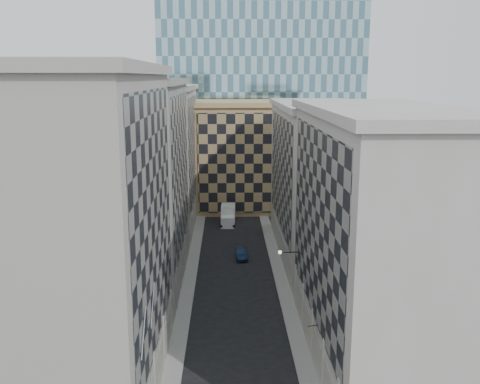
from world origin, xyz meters
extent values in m
cube|color=gray|center=(-5.25, 30.00, 0.07)|extent=(1.50, 100.00, 0.15)
cube|color=gray|center=(5.25, 30.00, 0.07)|extent=(1.50, 100.00, 0.15)
cube|color=#A4A093|center=(-11.00, 11.00, 11.50)|extent=(10.00, 22.00, 23.00)
cube|color=gray|center=(-6.12, 11.00, 13.00)|extent=(0.25, 19.36, 18.00)
cube|color=#A4A093|center=(-6.20, 11.00, 1.60)|extent=(0.45, 21.12, 3.20)
cube|color=#A4A093|center=(-11.00, 11.00, 23.35)|extent=(10.80, 22.80, 0.70)
cylinder|color=#A4A093|center=(-6.35, 8.25, 2.20)|extent=(0.90, 0.90, 4.40)
cylinder|color=#A4A093|center=(-6.35, 13.75, 2.20)|extent=(0.90, 0.90, 4.40)
cylinder|color=#A4A093|center=(-6.35, 19.25, 2.20)|extent=(0.90, 0.90, 4.40)
cube|color=gray|center=(-11.00, 33.00, 11.00)|extent=(10.00, 22.00, 22.00)
cube|color=gray|center=(-6.12, 33.00, 12.50)|extent=(0.25, 19.36, 17.00)
cube|color=gray|center=(-6.20, 33.00, 1.60)|extent=(0.45, 21.12, 3.20)
cube|color=gray|center=(-11.00, 33.00, 22.35)|extent=(10.80, 22.80, 0.70)
cylinder|color=gray|center=(-6.35, 24.75, 2.20)|extent=(0.90, 0.90, 4.40)
cylinder|color=gray|center=(-6.35, 30.25, 2.20)|extent=(0.90, 0.90, 4.40)
cylinder|color=gray|center=(-6.35, 35.75, 2.20)|extent=(0.90, 0.90, 4.40)
cylinder|color=gray|center=(-6.35, 41.25, 2.20)|extent=(0.90, 0.90, 4.40)
cube|color=#A4A093|center=(-11.00, 55.00, 10.50)|extent=(10.00, 22.00, 21.00)
cube|color=gray|center=(-6.12, 55.00, 12.00)|extent=(0.25, 19.36, 16.00)
cube|color=#A4A093|center=(-6.20, 55.00, 1.60)|extent=(0.45, 21.12, 3.20)
cube|color=#A4A093|center=(-11.00, 55.00, 21.35)|extent=(10.80, 22.80, 0.70)
cylinder|color=#A4A093|center=(-6.35, 46.75, 2.20)|extent=(0.90, 0.90, 4.40)
cylinder|color=#A4A093|center=(-6.35, 52.25, 2.20)|extent=(0.90, 0.90, 4.40)
cylinder|color=#A4A093|center=(-6.35, 57.75, 2.20)|extent=(0.90, 0.90, 4.40)
cylinder|color=#A4A093|center=(-6.35, 63.25, 2.20)|extent=(0.90, 0.90, 4.40)
cube|color=#B0AAA2|center=(11.00, 15.00, 10.00)|extent=(10.00, 26.00, 20.00)
cube|color=gray|center=(6.12, 15.00, 11.50)|extent=(0.25, 22.88, 15.00)
cube|color=#B0AAA2|center=(6.20, 15.00, 1.60)|extent=(0.45, 24.96, 3.20)
cube|color=#B0AAA2|center=(11.00, 15.00, 20.35)|extent=(10.80, 26.80, 0.70)
cylinder|color=#B0AAA2|center=(6.35, 9.80, 2.20)|extent=(0.90, 0.90, 4.40)
cylinder|color=#B0AAA2|center=(6.35, 15.00, 2.20)|extent=(0.90, 0.90, 4.40)
cylinder|color=#B0AAA2|center=(6.35, 20.20, 2.20)|extent=(0.90, 0.90, 4.40)
cylinder|color=#B0AAA2|center=(6.35, 25.40, 2.20)|extent=(0.90, 0.90, 4.40)
cube|color=#B0AAA2|center=(11.00, 42.00, 9.50)|extent=(10.00, 28.00, 19.00)
cube|color=gray|center=(6.12, 42.00, 11.00)|extent=(0.25, 24.64, 14.00)
cube|color=#B0AAA2|center=(6.20, 42.00, 1.60)|extent=(0.45, 26.88, 3.20)
cube|color=#B0AAA2|center=(11.00, 42.00, 19.35)|extent=(10.80, 28.80, 0.70)
cube|color=tan|center=(2.00, 68.00, 9.00)|extent=(16.00, 14.00, 18.00)
cube|color=tan|center=(2.00, 60.90, 9.00)|extent=(15.20, 0.25, 16.50)
cube|color=tan|center=(2.00, 68.00, 18.40)|extent=(16.80, 14.80, 0.80)
cube|color=#2C2822|center=(0.00, 82.00, 14.00)|extent=(6.00, 6.00, 28.00)
cube|color=#2C2822|center=(0.00, 82.00, 28.70)|extent=(7.00, 7.00, 1.40)
cylinder|color=gray|center=(-5.90, 4.00, 8.00)|extent=(0.10, 2.33, 2.33)
cylinder|color=gray|center=(-5.90, 8.00, 8.00)|extent=(0.10, 2.33, 2.33)
cylinder|color=black|center=(5.10, 24.00, 6.20)|extent=(1.80, 0.08, 0.08)
sphere|color=#FFE5B2|center=(4.20, 24.00, 6.20)|extent=(0.36, 0.36, 0.36)
cube|color=white|center=(-0.79, 54.80, 0.85)|extent=(2.16, 2.34, 1.70)
cube|color=white|center=(-0.71, 57.26, 1.47)|extent=(2.29, 3.48, 2.94)
cylinder|color=black|center=(-1.77, 54.07, 0.43)|extent=(0.31, 0.86, 0.85)
cylinder|color=black|center=(0.13, 54.01, 0.43)|extent=(0.31, 0.86, 0.85)
cylinder|color=black|center=(-1.62, 58.42, 0.43)|extent=(0.31, 0.86, 0.85)
cylinder|color=black|center=(0.27, 58.36, 0.43)|extent=(0.31, 0.86, 0.85)
imported|color=#10203C|center=(0.92, 40.20, 0.66)|extent=(1.50, 4.06, 1.33)
cylinder|color=black|center=(5.60, 12.35, 4.22)|extent=(0.82, 0.29, 0.06)
cube|color=tan|center=(5.40, 12.35, 3.80)|extent=(0.27, 0.72, 0.73)
camera|label=1|loc=(-0.94, -25.23, 22.81)|focal=40.00mm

